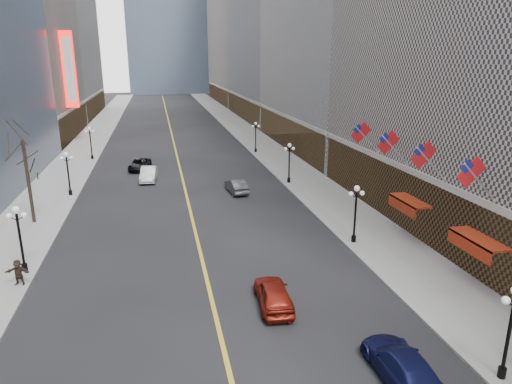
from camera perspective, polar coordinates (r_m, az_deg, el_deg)
name	(u,v)px	position (r m, az deg, el deg)	size (l,w,h in m)	color
sidewalk_east	(264,147)	(73.69, 0.98, 5.66)	(6.00, 230.00, 0.15)	gray
sidewalk_west	(80,154)	(72.71, -21.11, 4.41)	(6.00, 230.00, 0.15)	gray
lane_line	(173,140)	(81.69, -10.32, 6.41)	(0.25, 200.00, 0.02)	gold
bldg_east_c	(296,10)	(111.78, 5.05, 21.68)	(26.60, 40.60, 48.80)	gray
bldg_east_d	(256,0)	(153.93, 0.03, 22.89)	(26.60, 46.60, 62.80)	#B0A391
streetlamp_east_0	(511,323)	(23.13, 29.24, -14.10)	(1.26, 0.44, 4.52)	black
streetlamp_east_1	(356,208)	(35.41, 12.35, -1.96)	(1.26, 0.44, 4.52)	black
streetlamp_east_2	(289,159)	(51.72, 4.18, 4.17)	(1.26, 0.44, 4.52)	black
streetlamp_east_3	(256,134)	(68.88, -0.04, 7.29)	(1.26, 0.44, 4.52)	black
streetlamp_west_1	(19,232)	(33.67, -27.49, -4.47)	(1.26, 0.44, 4.52)	black
streetlamp_west_2	(68,169)	(50.55, -22.48, 2.67)	(1.26, 0.44, 4.52)	black
streetlamp_west_3	(90,140)	(68.00, -19.99, 6.18)	(1.26, 0.44, 4.52)	black
flag_2	(474,175)	(29.44, 25.56, 1.94)	(2.87, 0.12, 2.87)	#B2B2B7
flag_3	(426,157)	(33.41, 20.43, 4.08)	(2.87, 0.12, 2.87)	#B2B2B7
flag_4	(390,144)	(37.63, 16.41, 5.73)	(2.87, 0.12, 2.87)	#B2B2B7
flag_5	(363,134)	(42.02, 13.19, 7.03)	(2.87, 0.12, 2.87)	#B2B2B7
awning_b	(476,241)	(31.12, 25.77, -5.52)	(1.40, 4.00, 0.93)	maroon
awning_c	(407,202)	(37.31, 18.40, -1.20)	(1.40, 4.00, 0.93)	maroon
theatre_marquee	(69,70)	(81.59, -22.32, 13.95)	(2.00, 0.55, 12.00)	red
tree_west_far	(24,153)	(42.61, -26.98, 4.36)	(3.60, 3.60, 7.92)	#2D231C
car_nb_mid	(149,174)	(54.78, -13.27, 2.22)	(1.71, 4.89, 1.61)	silver
car_nb_far	(140,164)	(60.47, -14.33, 3.36)	(2.32, 5.03, 1.40)	black
car_sb_near	(402,365)	(22.54, 17.80, -19.94)	(2.13, 5.25, 1.52)	#111642
car_sb_mid	(273,294)	(26.92, 2.20, -12.59)	(1.85, 4.60, 1.57)	maroon
car_sb_far	(236,186)	(48.62, -2.49, 0.76)	(1.54, 4.41, 1.45)	#414548
ped_west_far	(18,272)	(32.50, -27.59, -8.87)	(1.55, 0.44, 1.67)	#2E221A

